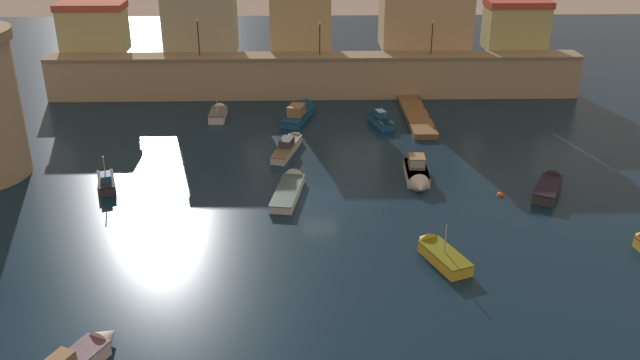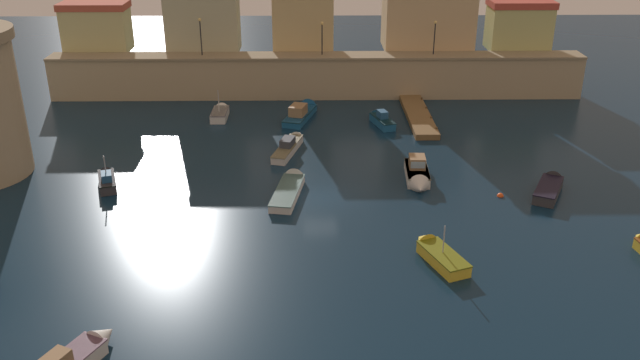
# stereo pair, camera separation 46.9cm
# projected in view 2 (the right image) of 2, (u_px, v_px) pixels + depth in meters

# --- Properties ---
(ground_plane) EXTENTS (142.82, 142.82, 0.00)m
(ground_plane) POSITION_uv_depth(u_px,v_px,m) (320.00, 198.00, 50.12)
(ground_plane) COLOR #0C2338
(quay_wall) EXTENTS (56.17, 3.15, 4.56)m
(quay_wall) POSITION_uv_depth(u_px,v_px,m) (317.00, 76.00, 72.18)
(quay_wall) COLOR tan
(quay_wall) RESTS_ON ground
(old_town_backdrop) EXTENTS (52.72, 5.91, 8.58)m
(old_town_backdrop) POSITION_uv_depth(u_px,v_px,m) (336.00, 14.00, 73.23)
(old_town_backdrop) COLOR #BFBA7C
(old_town_backdrop) RESTS_ON ground
(pier_dock) EXTENTS (2.23, 12.05, 0.70)m
(pier_dock) POSITION_uv_depth(u_px,v_px,m) (418.00, 116.00, 66.34)
(pier_dock) COLOR brown
(pier_dock) RESTS_ON ground
(quay_lamp_0) EXTENTS (0.32, 0.32, 3.85)m
(quay_lamp_0) POSITION_uv_depth(u_px,v_px,m) (200.00, 31.00, 70.06)
(quay_lamp_0) COLOR black
(quay_lamp_0) RESTS_ON quay_wall
(quay_lamp_1) EXTENTS (0.32, 0.32, 3.44)m
(quay_lamp_1) POSITION_uv_depth(u_px,v_px,m) (322.00, 33.00, 70.32)
(quay_lamp_1) COLOR black
(quay_lamp_1) RESTS_ON quay_wall
(quay_lamp_2) EXTENTS (0.32, 0.32, 3.51)m
(quay_lamp_2) POSITION_uv_depth(u_px,v_px,m) (435.00, 32.00, 70.45)
(quay_lamp_2) COLOR black
(quay_lamp_2) RESTS_ON quay_wall
(moored_boat_0) EXTENTS (2.51, 4.99, 1.63)m
(moored_boat_0) POSITION_uv_depth(u_px,v_px,m) (380.00, 119.00, 64.91)
(moored_boat_0) COLOR #195689
(moored_boat_0) RESTS_ON ground
(moored_boat_3) EXTENTS (2.48, 4.59, 2.84)m
(moored_boat_3) POSITION_uv_depth(u_px,v_px,m) (107.00, 179.00, 52.12)
(moored_boat_3) COLOR #333338
(moored_boat_3) RESTS_ON ground
(moored_boat_4) EXTENTS (3.89, 5.65, 1.45)m
(moored_boat_4) POSITION_uv_depth(u_px,v_px,m) (550.00, 186.00, 51.02)
(moored_boat_4) COLOR #333338
(moored_boat_4) RESTS_ON ground
(moored_boat_5) EXTENTS (2.98, 7.18, 1.56)m
(moored_boat_5) POSITION_uv_depth(u_px,v_px,m) (290.00, 145.00, 58.76)
(moored_boat_5) COLOR silver
(moored_boat_5) RESTS_ON ground
(moored_boat_6) EXTENTS (1.96, 5.44, 2.12)m
(moored_boat_6) POSITION_uv_depth(u_px,v_px,m) (418.00, 175.00, 52.53)
(moored_boat_6) COLOR silver
(moored_boat_6) RESTS_ON ground
(moored_boat_7) EXTENTS (3.22, 5.18, 2.94)m
(moored_boat_7) POSITION_uv_depth(u_px,v_px,m) (437.00, 253.00, 42.01)
(moored_boat_7) COLOR gold
(moored_boat_7) RESTS_ON ground
(moored_boat_8) EXTENTS (1.53, 4.42, 3.25)m
(moored_boat_8) POSITION_uv_depth(u_px,v_px,m) (221.00, 112.00, 66.84)
(moored_boat_8) COLOR white
(moored_boat_8) RESTS_ON ground
(moored_boat_9) EXTENTS (3.76, 7.53, 2.13)m
(moored_boat_9) POSITION_uv_depth(u_px,v_px,m) (303.00, 111.00, 66.94)
(moored_boat_9) COLOR #195689
(moored_boat_9) RESTS_ON ground
(moored_boat_10) EXTENTS (3.74, 5.75, 1.79)m
(moored_boat_10) POSITION_uv_depth(u_px,v_px,m) (73.00, 359.00, 32.60)
(moored_boat_10) COLOR silver
(moored_boat_10) RESTS_ON ground
(moored_boat_11) EXTENTS (2.75, 7.31, 1.55)m
(moored_boat_11) POSITION_uv_depth(u_px,v_px,m) (290.00, 186.00, 51.17)
(moored_boat_11) COLOR silver
(moored_boat_11) RESTS_ON ground
(mooring_buoy_0) EXTENTS (0.50, 0.50, 0.50)m
(mooring_buoy_0) POSITION_uv_depth(u_px,v_px,m) (500.00, 196.00, 50.37)
(mooring_buoy_0) COLOR #EA4C19
(mooring_buoy_0) RESTS_ON ground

